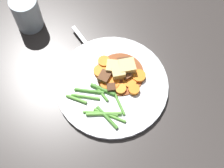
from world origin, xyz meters
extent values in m
plane|color=#383330|center=(0.00, 0.00, 0.00)|extent=(3.00, 3.00, 0.00)
cylinder|color=white|center=(0.00, 0.00, 0.01)|extent=(0.27, 0.27, 0.01)
cylinder|color=brown|center=(0.03, 0.00, 0.01)|extent=(0.11, 0.11, 0.00)
cylinder|color=orange|center=(0.00, 0.00, 0.02)|extent=(0.05, 0.05, 0.01)
cylinder|color=orange|center=(0.00, -0.02, 0.02)|extent=(0.03, 0.03, 0.01)
cylinder|color=orange|center=(0.03, -0.03, 0.02)|extent=(0.04, 0.04, 0.01)
cylinder|color=orange|center=(0.05, -0.04, 0.02)|extent=(0.03, 0.03, 0.01)
cylinder|color=orange|center=(0.03, 0.05, 0.02)|extent=(0.04, 0.04, 0.01)
cylinder|color=orange|center=(0.02, -0.05, 0.02)|extent=(0.03, 0.03, 0.01)
cylinder|color=orange|center=(-0.01, 0.01, 0.02)|extent=(0.04, 0.04, 0.01)
cylinder|color=orange|center=(0.01, 0.04, 0.02)|extent=(0.04, 0.04, 0.01)
cube|color=#E5CC7A|center=(0.05, -0.01, 0.03)|extent=(0.05, 0.05, 0.03)
cube|color=#E5CC7A|center=(0.02, 0.00, 0.03)|extent=(0.04, 0.04, 0.03)
cube|color=#E5CC7A|center=(0.03, 0.02, 0.03)|extent=(0.04, 0.05, 0.03)
cube|color=brown|center=(0.00, 0.02, 0.02)|extent=(0.03, 0.03, 0.02)
cube|color=#56331E|center=(0.06, 0.01, 0.02)|extent=(0.04, 0.04, 0.02)
cube|color=#56331E|center=(-0.01, -0.01, 0.02)|extent=(0.03, 0.03, 0.01)
cube|color=brown|center=(0.04, -0.01, 0.02)|extent=(0.03, 0.03, 0.02)
cylinder|color=#599E38|center=(-0.03, 0.01, 0.02)|extent=(0.02, 0.05, 0.01)
cylinder|color=#599E38|center=(-0.03, -0.04, 0.02)|extent=(0.04, 0.06, 0.01)
cylinder|color=#66AD42|center=(-0.07, -0.03, 0.02)|extent=(0.06, 0.07, 0.01)
cylinder|color=#66AD42|center=(-0.08, 0.04, 0.02)|extent=(0.02, 0.05, 0.01)
cylinder|color=#4C8E33|center=(-0.07, -0.04, 0.02)|extent=(0.02, 0.07, 0.01)
cylinder|color=#66AD42|center=(-0.07, -0.04, 0.02)|extent=(0.02, 0.08, 0.01)
cylinder|color=#4C8E33|center=(-0.05, 0.03, 0.02)|extent=(0.04, 0.06, 0.01)
cylinder|color=#66AD42|center=(-0.06, 0.03, 0.02)|extent=(0.04, 0.06, 0.01)
cylinder|color=#599E38|center=(-0.07, -0.02, 0.02)|extent=(0.05, 0.07, 0.01)
cylinder|color=#4C8E33|center=(-0.03, 0.01, 0.02)|extent=(0.02, 0.06, 0.01)
cylinder|color=#599E38|center=(-0.07, -0.03, 0.02)|extent=(0.03, 0.05, 0.01)
cube|color=silver|center=(0.05, 0.12, 0.01)|extent=(0.05, 0.11, 0.00)
cube|color=silver|center=(0.03, 0.06, 0.01)|extent=(0.03, 0.02, 0.00)
cylinder|color=silver|center=(0.01, 0.03, 0.01)|extent=(0.02, 0.04, 0.00)
cylinder|color=silver|center=(0.02, 0.03, 0.01)|extent=(0.02, 0.04, 0.00)
cylinder|color=silver|center=(0.02, 0.03, 0.01)|extent=(0.02, 0.04, 0.00)
cylinder|color=silver|center=(0.03, 0.03, 0.01)|extent=(0.02, 0.04, 0.00)
cylinder|color=silver|center=(0.02, 0.28, 0.05)|extent=(0.07, 0.07, 0.09)
camera|label=1|loc=(-0.27, -0.20, 0.70)|focal=52.30mm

